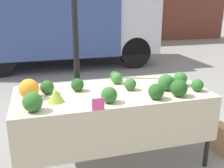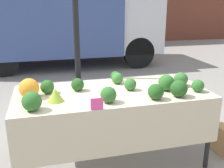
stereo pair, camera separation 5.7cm
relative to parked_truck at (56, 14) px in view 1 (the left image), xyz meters
name	(u,v)px [view 1 (the left image)]	position (x,y,z in m)	size (l,w,h in m)	color
ground_plane	(112,159)	(0.18, -4.94, -1.41)	(40.00, 40.00, 0.00)	gray
tent_pole	(75,32)	(-0.10, -4.33, -0.03)	(0.07, 0.07, 2.75)	black
parked_truck	(56,14)	(0.00, 0.00, 0.00)	(5.02, 2.19, 2.60)	#384C84
market_table	(114,102)	(0.18, -5.01, -0.68)	(2.00, 0.92, 0.82)	beige
orange_cauliflower	(29,89)	(-0.65, -4.93, -0.49)	(0.19, 0.19, 0.19)	orange
romanesco_head	(56,96)	(-0.41, -5.10, -0.53)	(0.16, 0.16, 0.13)	#93B238
broccoli_head_0	(179,88)	(0.77, -5.27, -0.50)	(0.17, 0.17, 0.17)	#23511E
broccoli_head_1	(180,79)	(0.96, -4.96, -0.51)	(0.16, 0.16, 0.16)	#336B2D
broccoli_head_2	(156,91)	(0.52, -5.28, -0.51)	(0.15, 0.15, 0.15)	#23511E
broccoli_head_3	(33,102)	(-0.61, -5.27, -0.50)	(0.17, 0.17, 0.17)	#2D6628
broccoli_head_4	(109,95)	(0.06, -5.25, -0.51)	(0.15, 0.15, 0.15)	#2D6628
broccoli_head_5	(47,87)	(-0.48, -4.84, -0.52)	(0.14, 0.14, 0.14)	#285B23
broccoli_head_6	(78,85)	(-0.17, -4.84, -0.52)	(0.14, 0.14, 0.14)	#23511E
broccoli_head_7	(130,84)	(0.37, -4.96, -0.52)	(0.13, 0.13, 0.13)	#336B2D
broccoli_head_8	(197,85)	(1.04, -5.18, -0.52)	(0.13, 0.13, 0.13)	#2D6628
broccoli_head_9	(166,82)	(0.74, -5.06, -0.50)	(0.17, 0.17, 0.17)	#2D6628
broccoli_head_10	(115,76)	(0.31, -4.58, -0.53)	(0.11, 0.11, 0.11)	#285B23
broccoli_head_11	(117,78)	(0.30, -4.70, -0.52)	(0.13, 0.13, 0.13)	#387533
price_sign	(98,104)	(-0.07, -5.39, -0.53)	(0.11, 0.01, 0.11)	#EF4793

